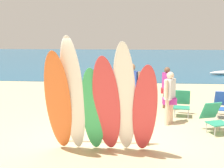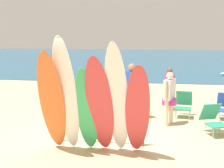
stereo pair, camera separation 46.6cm
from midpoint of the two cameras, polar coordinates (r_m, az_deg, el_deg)
ground at (r=20.68m, az=5.51°, el=2.31°), size 60.00×60.00×0.00m
ocean_water at (r=35.76m, az=6.78°, el=5.28°), size 60.00×40.00×0.02m
surfboard_rack at (r=6.90m, az=-0.59°, el=-8.18°), size 2.19×0.07×0.59m
surfboard_orange_0 at (r=6.21m, az=-9.61°, el=-3.68°), size 0.61×1.08×2.29m
surfboard_white_1 at (r=6.13m, az=-6.83°, el=-2.43°), size 0.47×0.95×2.57m
surfboard_green_2 at (r=6.22m, az=-2.89°, el=-5.20°), size 0.50×0.75×1.94m
surfboard_red_3 at (r=6.06m, az=-0.25°, el=-4.37°), size 0.65×0.99×2.19m
surfboard_white_4 at (r=5.94m, az=3.26°, el=-3.31°), size 0.53×1.07×2.46m
surfboard_red_5 at (r=6.03m, az=7.28°, el=-5.30°), size 0.58×0.95×2.03m
beachgoer_strolling at (r=10.18m, az=12.50°, el=-0.32°), size 0.39×0.53×1.49m
beachgoer_by_water at (r=8.95m, az=5.38°, el=-0.60°), size 0.60×0.39×1.72m
beachgoer_midbeach at (r=8.45m, az=12.79°, el=-2.10°), size 0.40×0.52×1.54m
beach_chair_red at (r=8.12m, az=20.89°, el=-6.32°), size 0.73×0.86×0.80m
beach_chair_striped at (r=9.57m, az=15.29°, el=-3.67°), size 0.61×0.77×0.81m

